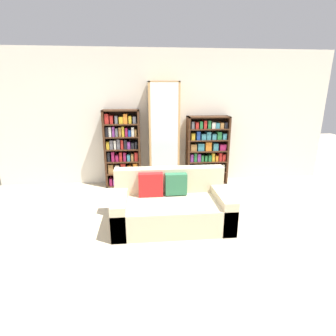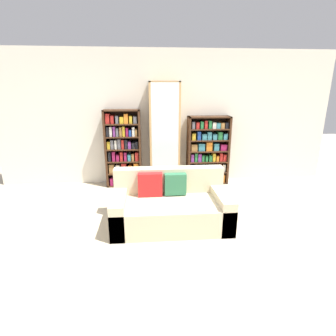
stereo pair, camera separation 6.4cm
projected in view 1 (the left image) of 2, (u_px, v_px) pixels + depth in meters
ground_plane at (182, 239)px, 3.52m from camera, size 16.00×16.00×0.00m
wall_back at (166, 119)px, 5.42m from camera, size 6.90×0.06×2.70m
couch at (171, 206)px, 3.89m from camera, size 1.69×0.92×0.78m
bookshelf_left at (122, 149)px, 5.31m from camera, size 0.72×0.32×1.55m
display_cabinet at (164, 136)px, 5.29m from camera, size 0.61×0.36×2.08m
bookshelf_right at (207, 151)px, 5.49m from camera, size 0.86×0.32×1.41m
wine_bottle at (206, 194)px, 4.62m from camera, size 0.08×0.08×0.39m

